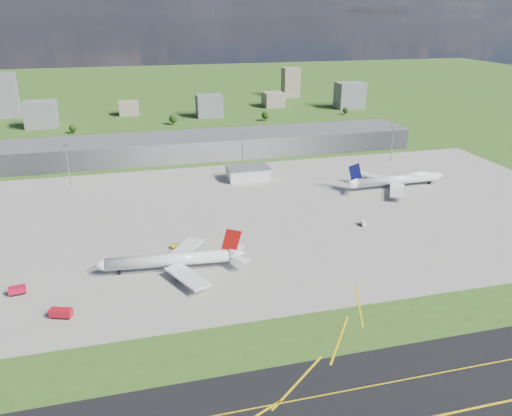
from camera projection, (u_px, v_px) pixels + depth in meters
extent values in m
plane|color=#36581B|center=(219.00, 160.00, 365.43)|extent=(1400.00, 1400.00, 0.00)
cube|color=gray|center=(274.00, 213.00, 268.67)|extent=(360.00, 190.00, 0.08)
cube|color=gray|center=(215.00, 145.00, 376.18)|extent=(300.00, 42.00, 15.00)
cube|color=silver|center=(248.00, 173.00, 321.25)|extent=(26.00, 16.00, 8.00)
cylinder|color=gray|center=(68.00, 167.00, 306.16)|extent=(0.70, 0.70, 25.00)
cube|color=gray|center=(65.00, 146.00, 301.45)|extent=(3.50, 2.00, 1.20)
cylinder|color=gray|center=(243.00, 155.00, 331.62)|extent=(0.70, 0.70, 25.00)
cube|color=gray|center=(242.00, 136.00, 326.91)|extent=(3.50, 2.00, 1.20)
cylinder|color=gray|center=(392.00, 144.00, 357.09)|extent=(0.70, 0.70, 25.00)
cube|color=gray|center=(394.00, 127.00, 352.38)|extent=(3.50, 2.00, 1.20)
cylinder|color=white|center=(168.00, 260.00, 207.65)|extent=(51.37, 9.46, 5.29)
cone|color=white|center=(99.00, 265.00, 203.29)|extent=(4.82, 5.63, 5.29)
cone|color=white|center=(237.00, 253.00, 211.95)|extent=(7.46, 5.85, 5.29)
cube|color=maroon|center=(164.00, 264.00, 207.97)|extent=(41.95, 5.60, 1.15)
cube|color=white|center=(187.00, 277.00, 197.89)|extent=(16.96, 24.10, 0.79)
cube|color=white|center=(185.00, 249.00, 220.92)|extent=(19.56, 23.35, 0.79)
cube|color=maroon|center=(232.00, 240.00, 209.27)|extent=(8.79, 1.16, 10.65)
cylinder|color=#38383D|center=(182.00, 277.00, 201.20)|extent=(5.06, 3.21, 2.82)
cylinder|color=#38383D|center=(181.00, 256.00, 218.16)|extent=(5.06, 3.21, 2.82)
cube|color=black|center=(181.00, 272.00, 206.22)|extent=(1.49, 1.17, 2.20)
cube|color=black|center=(181.00, 263.00, 213.49)|extent=(1.49, 1.17, 2.20)
cube|color=black|center=(119.00, 272.00, 205.84)|extent=(1.49, 1.17, 2.20)
cylinder|color=white|center=(398.00, 180.00, 306.28)|extent=(55.77, 6.35, 5.57)
cone|color=white|center=(441.00, 176.00, 313.63)|extent=(4.57, 5.63, 5.57)
cone|color=white|center=(351.00, 183.00, 298.34)|extent=(7.26, 5.67, 5.57)
cube|color=navy|center=(400.00, 182.00, 307.36)|extent=(45.70, 2.92, 1.17)
ellipsoid|color=white|center=(419.00, 175.00, 309.20)|extent=(17.90, 5.82, 5.01)
cube|color=white|center=(375.00, 177.00, 317.14)|extent=(19.78, 25.67, 0.81)
cube|color=white|center=(397.00, 190.00, 292.67)|extent=(19.29, 25.82, 0.81)
cube|color=#070838|center=(355.00, 172.00, 296.48)|extent=(8.96, 0.57, 10.86)
cylinder|color=#38383D|center=(384.00, 181.00, 313.62)|extent=(4.98, 2.94, 2.87)
cylinder|color=#38383D|center=(370.00, 178.00, 320.41)|extent=(4.98, 2.94, 2.87)
cylinder|color=#38383D|center=(397.00, 190.00, 299.11)|extent=(4.98, 2.94, 2.87)
cylinder|color=#38383D|center=(397.00, 195.00, 289.79)|extent=(4.98, 2.94, 2.87)
cube|color=black|center=(386.00, 184.00, 310.00)|extent=(1.45, 1.10, 2.25)
cube|color=black|center=(393.00, 188.00, 302.74)|extent=(1.45, 1.10, 2.25)
cube|color=black|center=(429.00, 182.00, 313.17)|extent=(1.45, 1.10, 2.25)
cube|color=#B80D1B|center=(61.00, 313.00, 176.51)|extent=(8.27, 5.24, 3.10)
cube|color=black|center=(62.00, 316.00, 177.08)|extent=(7.21, 5.01, 0.70)
cube|color=red|center=(17.00, 290.00, 191.09)|extent=(6.63, 3.69, 2.93)
cube|color=black|center=(18.00, 293.00, 191.63)|extent=(5.72, 3.68, 0.70)
cube|color=gold|center=(174.00, 246.00, 228.70)|extent=(4.00, 3.20, 1.40)
cube|color=black|center=(174.00, 247.00, 228.96)|extent=(3.55, 3.09, 0.70)
cube|color=white|center=(363.00, 223.00, 252.52)|extent=(2.31, 4.61, 1.97)
cube|color=black|center=(363.00, 225.00, 252.88)|extent=(2.36, 3.95, 0.70)
cube|color=white|center=(397.00, 194.00, 292.00)|extent=(4.31, 2.25, 1.85)
cube|color=black|center=(397.00, 196.00, 292.34)|extent=(3.69, 2.30, 0.70)
cube|color=slate|center=(41.00, 114.00, 463.68)|extent=(28.00, 22.00, 24.00)
cube|color=gray|center=(129.00, 108.00, 520.06)|extent=(20.00, 18.00, 14.00)
cube|color=slate|center=(209.00, 106.00, 510.09)|extent=(26.00, 20.00, 22.00)
cube|color=gray|center=(273.00, 99.00, 565.73)|extent=(22.00, 24.00, 16.00)
cube|color=slate|center=(350.00, 95.00, 555.03)|extent=(30.00, 22.00, 28.00)
cube|color=slate|center=(6.00, 95.00, 504.77)|extent=(22.00, 20.00, 44.00)
cube|color=gray|center=(291.00, 82.00, 625.34)|extent=(20.00, 18.00, 36.00)
cylinder|color=#382314|center=(73.00, 132.00, 442.97)|extent=(0.70, 0.70, 3.00)
sphere|color=black|center=(73.00, 128.00, 441.73)|extent=(6.75, 6.75, 6.75)
cylinder|color=#382314|center=(173.00, 123.00, 477.20)|extent=(0.70, 0.70, 3.60)
sphere|color=black|center=(173.00, 119.00, 475.71)|extent=(8.10, 8.10, 8.10)
cylinder|color=#382314|center=(265.00, 119.00, 493.57)|extent=(0.70, 0.70, 3.40)
sphere|color=black|center=(265.00, 115.00, 492.16)|extent=(7.65, 7.65, 7.65)
cylinder|color=#382314|center=(345.00, 113.00, 523.52)|extent=(0.70, 0.70, 2.80)
sphere|color=black|center=(346.00, 110.00, 522.36)|extent=(6.30, 6.30, 6.30)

